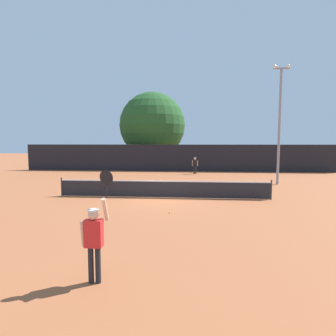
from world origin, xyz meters
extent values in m
plane|color=#9E5633|center=(0.00, 0.00, 0.00)|extent=(120.00, 120.00, 0.00)
cube|color=#232328|center=(0.00, 0.00, 0.48)|extent=(11.76, 0.03, 0.91)
cube|color=white|center=(0.00, 0.00, 0.93)|extent=(11.76, 0.04, 0.06)
cylinder|color=#333338|center=(-5.88, 0.00, 0.54)|extent=(0.08, 0.08, 1.07)
cylinder|color=#333338|center=(5.88, 0.00, 0.54)|extent=(0.08, 0.08, 1.07)
cube|color=black|center=(0.00, 14.50, 1.43)|extent=(33.59, 0.12, 2.87)
cube|color=red|center=(-0.52, -9.49, 1.11)|extent=(0.38, 0.22, 0.60)
sphere|color=beige|center=(-0.52, -9.49, 1.52)|extent=(0.23, 0.23, 0.23)
cylinder|color=white|center=(-0.52, -9.49, 1.62)|extent=(0.24, 0.24, 0.04)
cylinder|color=black|center=(-0.60, -9.49, 0.41)|extent=(0.12, 0.12, 0.81)
cylinder|color=black|center=(-0.44, -9.49, 0.41)|extent=(0.12, 0.12, 0.81)
cylinder|color=beige|center=(-0.76, -9.49, 1.08)|extent=(0.09, 0.17, 0.57)
cylinder|color=beige|center=(-0.28, -9.41, 1.62)|extent=(0.09, 0.32, 0.55)
cylinder|color=black|center=(-0.28, -9.35, 2.02)|extent=(0.04, 0.11, 0.28)
ellipsoid|color=black|center=(-0.28, -9.29, 2.31)|extent=(0.30, 0.13, 0.36)
cube|color=black|center=(1.90, 11.98, 1.09)|extent=(0.38, 0.22, 0.59)
sphere|color=tan|center=(1.90, 11.98, 1.50)|extent=(0.23, 0.23, 0.23)
cylinder|color=white|center=(1.90, 11.98, 1.59)|extent=(0.24, 0.24, 0.04)
cylinder|color=black|center=(1.82, 11.98, 0.40)|extent=(0.12, 0.12, 0.80)
cylinder|color=black|center=(1.98, 11.98, 0.40)|extent=(0.12, 0.12, 0.80)
cylinder|color=tan|center=(1.66, 11.98, 1.06)|extent=(0.09, 0.17, 0.56)
cylinder|color=tan|center=(2.14, 11.98, 1.06)|extent=(0.09, 0.16, 0.56)
sphere|color=#CCE033|center=(0.65, -3.36, 0.03)|extent=(0.07, 0.07, 0.07)
cylinder|color=gray|center=(7.90, 5.67, 4.15)|extent=(0.18, 0.18, 8.29)
cube|color=gray|center=(7.90, 5.67, 8.34)|extent=(1.10, 0.10, 0.10)
sphere|color=#F2EDCC|center=(7.45, 5.67, 8.47)|extent=(0.28, 0.28, 0.28)
sphere|color=#F2EDCC|center=(8.35, 5.67, 8.47)|extent=(0.28, 0.28, 0.28)
cylinder|color=brown|center=(-3.42, 19.93, 1.08)|extent=(0.56, 0.56, 2.16)
sphere|color=#235123|center=(-3.42, 19.93, 5.27)|extent=(8.28, 8.28, 8.28)
cube|color=#B7B7BC|center=(-2.95, 21.27, 0.60)|extent=(2.46, 4.42, 0.90)
cube|color=#2D333D|center=(-2.95, 20.97, 1.37)|extent=(1.99, 2.41, 0.64)
cylinder|color=black|center=(-3.80, 22.67, 0.30)|extent=(0.22, 0.60, 0.60)
cylinder|color=black|center=(-2.10, 22.67, 0.30)|extent=(0.22, 0.60, 0.60)
cylinder|color=black|center=(-3.80, 19.87, 0.30)|extent=(0.22, 0.60, 0.60)
cylinder|color=black|center=(-2.10, 19.87, 0.30)|extent=(0.22, 0.60, 0.60)
camera|label=1|loc=(1.58, -15.15, 3.07)|focal=29.54mm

